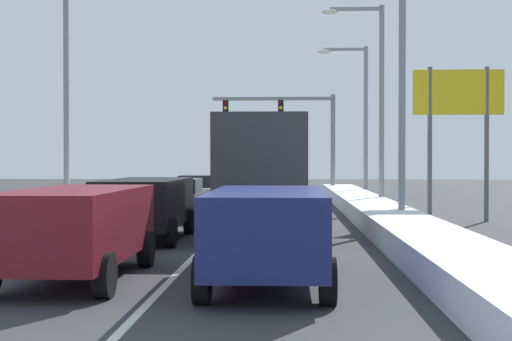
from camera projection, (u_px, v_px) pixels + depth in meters
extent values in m
plane|color=#333335|center=(214.00, 235.00, 21.22)|extent=(120.00, 120.00, 0.00)
cube|color=silver|center=(226.00, 223.00, 25.16)|extent=(0.14, 43.36, 0.01)
cube|color=silver|center=(380.00, 215.00, 24.92)|extent=(1.83, 43.36, 0.62)
cube|color=silver|center=(75.00, 212.00, 25.38)|extent=(2.20, 43.36, 0.77)
cube|color=navy|center=(268.00, 226.00, 12.72)|extent=(1.95, 4.90, 1.25)
cube|color=black|center=(263.00, 222.00, 10.31)|extent=(1.56, 0.06, 0.55)
cube|color=red|center=(208.00, 248.00, 10.36)|extent=(0.20, 0.08, 0.28)
cube|color=red|center=(318.00, 249.00, 10.29)|extent=(0.20, 0.08, 0.28)
cylinder|color=black|center=(222.00, 252.00, 14.48)|extent=(0.25, 0.74, 0.74)
cylinder|color=black|center=(318.00, 252.00, 14.39)|extent=(0.25, 0.74, 0.74)
cylinder|color=black|center=(202.00, 280.00, 11.08)|extent=(0.25, 0.74, 0.74)
cylinder|color=black|center=(328.00, 281.00, 10.99)|extent=(0.25, 0.74, 0.74)
cube|color=#937F60|center=(267.00, 180.00, 23.50)|extent=(2.35, 2.20, 2.00)
cube|color=#333338|center=(263.00, 165.00, 19.90)|extent=(2.35, 5.00, 2.60)
cylinder|color=black|center=(233.00, 213.00, 23.87)|extent=(0.28, 0.92, 0.92)
cylinder|color=black|center=(301.00, 213.00, 23.77)|extent=(0.28, 0.92, 0.92)
cylinder|color=black|center=(216.00, 228.00, 18.47)|extent=(0.28, 0.92, 0.92)
cylinder|color=black|center=(305.00, 229.00, 18.37)|extent=(0.28, 0.92, 0.92)
cube|color=slate|center=(277.00, 200.00, 28.35)|extent=(1.82, 4.50, 0.70)
cube|color=black|center=(277.00, 185.00, 28.20)|extent=(1.64, 2.20, 0.55)
cube|color=red|center=(257.00, 200.00, 26.19)|extent=(0.24, 0.08, 0.14)
cube|color=red|center=(295.00, 200.00, 26.12)|extent=(0.24, 0.08, 0.14)
cylinder|color=black|center=(256.00, 205.00, 29.95)|extent=(0.22, 0.66, 0.66)
cylinder|color=black|center=(299.00, 205.00, 29.87)|extent=(0.22, 0.66, 0.66)
cylinder|color=black|center=(252.00, 210.00, 26.85)|extent=(0.22, 0.66, 0.66)
cylinder|color=black|center=(301.00, 211.00, 26.77)|extent=(0.22, 0.66, 0.66)
cube|color=silver|center=(275.00, 193.00, 34.37)|extent=(1.82, 4.50, 0.70)
cube|color=black|center=(275.00, 180.00, 34.22)|extent=(1.64, 2.20, 0.55)
cube|color=red|center=(258.00, 192.00, 32.21)|extent=(0.24, 0.08, 0.14)
cube|color=red|center=(289.00, 192.00, 32.14)|extent=(0.24, 0.08, 0.14)
cylinder|color=black|center=(257.00, 197.00, 35.97)|extent=(0.22, 0.66, 0.66)
cylinder|color=black|center=(293.00, 198.00, 35.89)|extent=(0.22, 0.66, 0.66)
cylinder|color=black|center=(254.00, 201.00, 32.87)|extent=(0.22, 0.66, 0.66)
cylinder|color=black|center=(294.00, 201.00, 32.79)|extent=(0.22, 0.66, 0.66)
cube|color=maroon|center=(76.00, 223.00, 13.27)|extent=(1.95, 4.90, 1.25)
cube|color=black|center=(29.00, 219.00, 10.86)|extent=(1.56, 0.06, 0.55)
cube|color=red|center=(81.00, 244.00, 10.84)|extent=(0.20, 0.08, 0.28)
cylinder|color=black|center=(54.00, 249.00, 15.02)|extent=(0.25, 0.74, 0.74)
cylinder|color=black|center=(146.00, 249.00, 14.94)|extent=(0.25, 0.74, 0.74)
cylinder|color=black|center=(104.00, 275.00, 11.54)|extent=(0.25, 0.74, 0.74)
cube|color=black|center=(146.00, 202.00, 19.91)|extent=(1.95, 4.90, 1.25)
cube|color=black|center=(126.00, 196.00, 17.50)|extent=(1.56, 0.06, 0.55)
cube|color=red|center=(94.00, 212.00, 17.55)|extent=(0.20, 0.08, 0.28)
cube|color=red|center=(159.00, 212.00, 17.48)|extent=(0.20, 0.08, 0.28)
cylinder|color=black|center=(125.00, 221.00, 21.66)|extent=(0.25, 0.74, 0.74)
cylinder|color=black|center=(189.00, 221.00, 21.58)|extent=(0.25, 0.74, 0.74)
cylinder|color=black|center=(95.00, 233.00, 18.26)|extent=(0.25, 0.74, 0.74)
cylinder|color=black|center=(171.00, 233.00, 18.18)|extent=(0.25, 0.74, 0.74)
cube|color=#38383D|center=(177.00, 202.00, 26.75)|extent=(1.82, 4.50, 0.70)
cube|color=black|center=(177.00, 186.00, 26.59)|extent=(1.64, 2.20, 0.55)
cube|color=red|center=(147.00, 203.00, 24.58)|extent=(0.24, 0.08, 0.14)
cube|color=red|center=(188.00, 203.00, 24.52)|extent=(0.24, 0.08, 0.14)
cylinder|color=black|center=(161.00, 208.00, 28.34)|extent=(0.22, 0.66, 0.66)
cylinder|color=black|center=(206.00, 208.00, 28.26)|extent=(0.22, 0.66, 0.66)
cylinder|color=black|center=(145.00, 214.00, 25.24)|extent=(0.22, 0.66, 0.66)
cylinder|color=black|center=(196.00, 214.00, 25.16)|extent=(0.22, 0.66, 0.66)
cube|color=#B7BABF|center=(200.00, 195.00, 32.63)|extent=(1.82, 4.50, 0.70)
cube|color=black|center=(199.00, 181.00, 32.48)|extent=(1.64, 2.20, 0.55)
cube|color=red|center=(177.00, 194.00, 30.47)|extent=(0.24, 0.08, 0.14)
cube|color=red|center=(210.00, 194.00, 30.41)|extent=(0.24, 0.08, 0.14)
cylinder|color=black|center=(185.00, 199.00, 34.23)|extent=(0.22, 0.66, 0.66)
cylinder|color=black|center=(223.00, 199.00, 34.15)|extent=(0.22, 0.66, 0.66)
cylinder|color=black|center=(175.00, 203.00, 31.13)|extent=(0.22, 0.66, 0.66)
cylinder|color=black|center=(216.00, 203.00, 31.05)|extent=(0.22, 0.66, 0.66)
cylinder|color=slate|center=(333.00, 145.00, 44.58)|extent=(0.28, 0.28, 6.20)
cube|color=slate|center=(273.00, 99.00, 44.70)|extent=(7.40, 0.20, 0.20)
cube|color=black|center=(281.00, 108.00, 44.69)|extent=(0.34, 0.34, 0.95)
sphere|color=#4C0A0A|center=(281.00, 103.00, 44.50)|extent=(0.22, 0.22, 0.22)
sphere|color=#F2AD14|center=(281.00, 108.00, 44.50)|extent=(0.22, 0.22, 0.22)
sphere|color=#0C3819|center=(281.00, 112.00, 44.51)|extent=(0.22, 0.22, 0.22)
cube|color=black|center=(226.00, 108.00, 44.84)|extent=(0.34, 0.34, 0.95)
sphere|color=#4C0A0A|center=(225.00, 103.00, 44.65)|extent=(0.22, 0.22, 0.22)
sphere|color=#F2AD14|center=(225.00, 108.00, 44.65)|extent=(0.22, 0.22, 0.22)
sphere|color=#0C3819|center=(225.00, 113.00, 44.66)|extent=(0.22, 0.22, 0.22)
cylinder|color=gray|center=(402.00, 105.00, 22.88)|extent=(0.22, 0.22, 7.84)
cylinder|color=gray|center=(382.00, 109.00, 30.73)|extent=(0.22, 0.22, 8.72)
cube|color=gray|center=(356.00, 9.00, 30.71)|extent=(2.20, 0.14, 0.14)
ellipsoid|color=#EAE5C6|center=(330.00, 12.00, 30.76)|extent=(0.70, 0.36, 0.24)
cylinder|color=gray|center=(366.00, 124.00, 38.60)|extent=(0.22, 0.22, 8.21)
cube|color=gray|center=(345.00, 49.00, 38.59)|extent=(2.20, 0.14, 0.14)
ellipsoid|color=#EAE5C6|center=(324.00, 51.00, 38.64)|extent=(0.70, 0.36, 0.24)
cylinder|color=gray|center=(66.00, 100.00, 28.23)|extent=(0.22, 0.22, 9.05)
cylinder|color=#59595B|center=(430.00, 144.00, 25.88)|extent=(0.16, 0.16, 5.50)
cylinder|color=#59595B|center=(487.00, 144.00, 25.80)|extent=(0.16, 0.16, 5.50)
cube|color=yellow|center=(458.00, 92.00, 25.81)|extent=(3.20, 0.12, 1.60)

